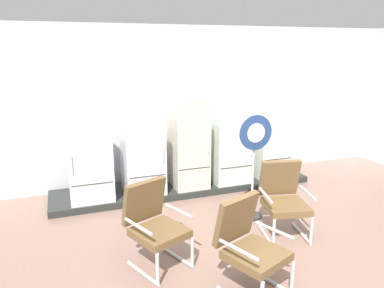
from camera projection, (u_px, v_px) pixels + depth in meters
name	position (u px, v px, depth m)	size (l,w,h in m)	color
ground	(274.00, 288.00, 4.02)	(12.00, 10.00, 0.05)	#8A695C
back_wall	(173.00, 104.00, 6.96)	(11.76, 0.12, 2.92)	silver
display_plinth	(184.00, 186.00, 6.75)	(4.69, 0.95, 0.11)	#2A2E2B
refrigerator_0	(89.00, 154.00, 5.86)	(0.68, 0.61, 1.45)	white
refrigerator_1	(142.00, 146.00, 6.18)	(0.66, 0.68, 1.51)	white
refrigerator_2	(188.00, 139.00, 6.43)	(0.60, 0.69, 1.61)	silver
refrigerator_3	(229.00, 140.00, 6.72)	(0.68, 0.69, 1.45)	silver
refrigerator_4	(270.00, 132.00, 6.97)	(0.63, 0.68, 1.61)	silver
armchair_left	(154.00, 221.00, 4.31)	(0.78, 0.84, 1.01)	silver
armchair_right	(283.00, 196.00, 5.04)	(0.71, 0.79, 1.01)	silver
armchair_center	(249.00, 242.00, 3.85)	(0.78, 0.84, 1.01)	silver
sign_stand	(254.00, 165.00, 5.43)	(0.52, 0.32, 1.59)	#2D2D30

